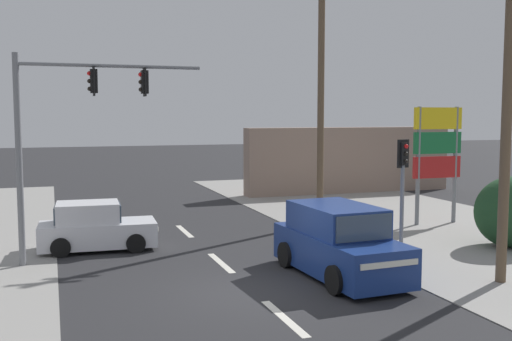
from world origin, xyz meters
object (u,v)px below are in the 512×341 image
(utility_pole_foreground_right, at_px, (504,68))
(shopping_plaza_sign, at_px, (437,148))
(utility_pole_midground_right, at_px, (321,85))
(suv_kerbside_parked, at_px, (339,243))
(pedestal_signal_right_kerb, at_px, (403,178))
(hatchback_receding_far, at_px, (95,228))
(traffic_signal_mast, at_px, (66,120))

(utility_pole_foreground_right, distance_m, shopping_plaza_sign, 8.70)
(utility_pole_midground_right, relative_size, suv_kerbside_parked, 2.24)
(shopping_plaza_sign, distance_m, suv_kerbside_parked, 9.27)
(utility_pole_foreground_right, bearing_deg, pedestal_signal_right_kerb, 104.55)
(pedestal_signal_right_kerb, relative_size, hatchback_receding_far, 0.96)
(utility_pole_foreground_right, relative_size, suv_kerbside_parked, 2.19)
(traffic_signal_mast, bearing_deg, suv_kerbside_parked, -29.76)
(utility_pole_midground_right, distance_m, suv_kerbside_parked, 8.87)
(utility_pole_midground_right, relative_size, shopping_plaza_sign, 2.25)
(traffic_signal_mast, bearing_deg, pedestal_signal_right_kerb, -15.62)
(pedestal_signal_right_kerb, bearing_deg, utility_pole_foreground_right, -75.45)
(shopping_plaza_sign, bearing_deg, suv_kerbside_parked, -141.46)
(shopping_plaza_sign, height_order, suv_kerbside_parked, shopping_plaza_sign)
(utility_pole_midground_right, bearing_deg, suv_kerbside_parked, -111.20)
(utility_pole_midground_right, xyz_separation_m, shopping_plaza_sign, (4.31, -1.48, -2.44))
(utility_pole_midground_right, bearing_deg, pedestal_signal_right_kerb, -90.55)
(shopping_plaza_sign, bearing_deg, pedestal_signal_right_kerb, -134.68)
(utility_pole_foreground_right, xyz_separation_m, utility_pole_midground_right, (-0.76, 9.03, -0.02))
(traffic_signal_mast, height_order, pedestal_signal_right_kerb, traffic_signal_mast)
(traffic_signal_mast, xyz_separation_m, pedestal_signal_right_kerb, (9.43, -2.64, -1.73))
(pedestal_signal_right_kerb, bearing_deg, hatchback_receding_far, 154.60)
(utility_pole_midground_right, xyz_separation_m, hatchback_receding_far, (-8.67, -1.80, -4.72))
(pedestal_signal_right_kerb, relative_size, shopping_plaza_sign, 0.77)
(utility_pole_midground_right, bearing_deg, traffic_signal_mast, -161.04)
(traffic_signal_mast, height_order, shopping_plaza_sign, traffic_signal_mast)
(traffic_signal_mast, distance_m, shopping_plaza_sign, 13.96)
(utility_pole_foreground_right, height_order, shopping_plaza_sign, utility_pole_foreground_right)
(utility_pole_foreground_right, bearing_deg, suv_kerbside_parked, 151.32)
(suv_kerbside_parked, bearing_deg, shopping_plaza_sign, 38.54)
(utility_pole_foreground_right, xyz_separation_m, suv_kerbside_parked, (-3.51, 1.92, -4.55))
(shopping_plaza_sign, relative_size, suv_kerbside_parked, 0.99)
(utility_pole_foreground_right, relative_size, shopping_plaza_sign, 2.20)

